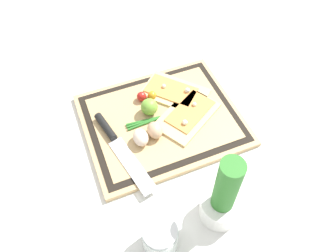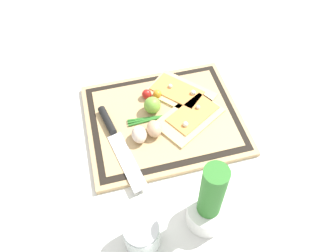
# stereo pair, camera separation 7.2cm
# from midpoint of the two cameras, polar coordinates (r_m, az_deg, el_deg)

# --- Properties ---
(ground_plane) EXTENTS (6.00, 6.00, 0.00)m
(ground_plane) POSITION_cam_midpoint_polar(r_m,az_deg,el_deg) (0.98, -3.14, 0.70)
(ground_plane) COLOR silver
(cutting_board) EXTENTS (0.45, 0.38, 0.02)m
(cutting_board) POSITION_cam_midpoint_polar(r_m,az_deg,el_deg) (0.98, -3.16, 1.02)
(cutting_board) COLOR tan
(cutting_board) RESTS_ON ground_plane
(pizza_slice_near) EXTENTS (0.22, 0.23, 0.02)m
(pizza_slice_near) POSITION_cam_midpoint_polar(r_m,az_deg,el_deg) (1.03, -0.91, 5.87)
(pizza_slice_near) COLOR #DBBC7F
(pizza_slice_near) RESTS_ON cutting_board
(pizza_slice_far) EXTENTS (0.23, 0.20, 0.02)m
(pizza_slice_far) POSITION_cam_midpoint_polar(r_m,az_deg,el_deg) (0.97, 1.38, 1.93)
(pizza_slice_far) COLOR #DBBC7F
(pizza_slice_far) RESTS_ON cutting_board
(knife) EXTENTS (0.09, 0.29, 0.02)m
(knife) POSITION_cam_midpoint_polar(r_m,az_deg,el_deg) (0.93, -11.62, -2.27)
(knife) COLOR silver
(knife) RESTS_ON cutting_board
(egg_brown) EXTENTS (0.04, 0.05, 0.04)m
(egg_brown) POSITION_cam_midpoint_polar(r_m,az_deg,el_deg) (0.92, -4.56, -0.85)
(egg_brown) COLOR tan
(egg_brown) RESTS_ON cutting_board
(egg_pink) EXTENTS (0.04, 0.05, 0.04)m
(egg_pink) POSITION_cam_midpoint_polar(r_m,az_deg,el_deg) (0.91, -7.06, -2.11)
(egg_pink) COLOR beige
(egg_pink) RESTS_ON cutting_board
(lime) EXTENTS (0.05, 0.05, 0.05)m
(lime) POSITION_cam_midpoint_polar(r_m,az_deg,el_deg) (0.97, -5.42, 3.23)
(lime) COLOR #70A838
(lime) RESTS_ON cutting_board
(cherry_tomato_red) EXTENTS (0.03, 0.03, 0.03)m
(cherry_tomato_red) POSITION_cam_midpoint_polar(r_m,az_deg,el_deg) (1.01, -6.68, 5.04)
(cherry_tomato_red) COLOR red
(cherry_tomato_red) RESTS_ON cutting_board
(cherry_tomato_yellow) EXTENTS (0.03, 0.03, 0.03)m
(cherry_tomato_yellow) POSITION_cam_midpoint_polar(r_m,az_deg,el_deg) (1.01, -4.79, 5.28)
(cherry_tomato_yellow) COLOR orange
(cherry_tomato_yellow) RESTS_ON cutting_board
(scallion_bunch) EXTENTS (0.24, 0.03, 0.01)m
(scallion_bunch) POSITION_cam_midpoint_polar(r_m,az_deg,el_deg) (0.97, -2.47, 1.78)
(scallion_bunch) COLOR #2D7528
(scallion_bunch) RESTS_ON cutting_board
(herb_pot) EXTENTS (0.10, 0.10, 0.24)m
(herb_pot) POSITION_cam_midpoint_polar(r_m,az_deg,el_deg) (0.77, 6.81, -12.71)
(herb_pot) COLOR white
(herb_pot) RESTS_ON ground_plane
(sauce_jar) EXTENTS (0.08, 0.08, 0.09)m
(sauce_jar) POSITION_cam_midpoint_polar(r_m,az_deg,el_deg) (0.78, -4.16, -19.04)
(sauce_jar) COLOR silver
(sauce_jar) RESTS_ON ground_plane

